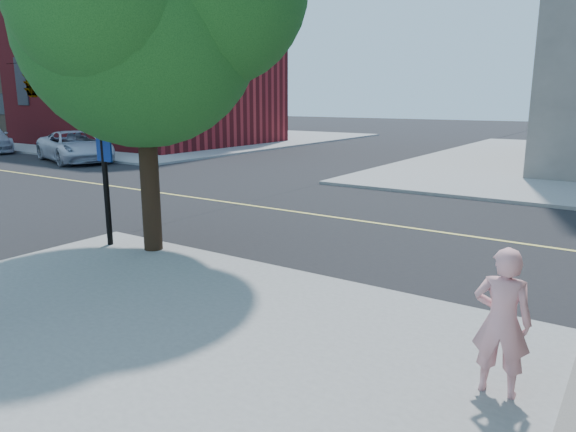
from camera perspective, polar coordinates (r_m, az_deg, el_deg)
The scene contains 9 objects.
ground at distance 11.95m, azimuth -14.93°, elevation -2.85°, with size 140.00×140.00×0.00m, color black.
road_ew at distance 15.18m, azimuth -2.10°, elevation 0.84°, with size 140.00×9.00×0.01m, color black.
road_ns at distance 16.41m, azimuth -27.71°, elevation 0.29°, with size 9.00×140.00×0.01m, color black.
sidewalk_nw at distance 43.12m, azimuth -13.70°, elevation 8.20°, with size 26.00×25.00×0.12m, color gray.
church at distance 38.66m, azimuth -15.12°, elevation 18.24°, with size 15.20×12.00×14.40m.
office_block at distance 50.68m, azimuth -21.11°, elevation 18.61°, with size 12.00×14.08×18.00m.
man_on_phone at distance 5.83m, azimuth 21.99°, elevation -10.49°, with size 0.57×0.37×1.56m, color pink.
signal_pole at distance 12.84m, azimuth -24.98°, elevation 12.66°, with size 3.52×0.40×3.98m.
car_a at distance 28.25m, azimuth -21.90°, elevation 6.94°, with size 2.50×5.43×1.51m, color #B5BBCC.
Camera 1 is at (8.77, -7.50, 3.09)m, focal length 33.10 mm.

